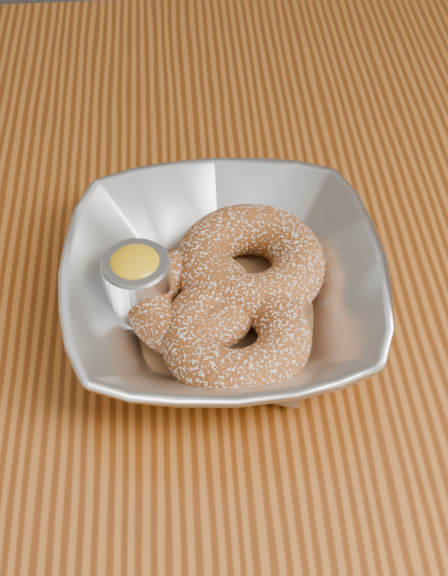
{
  "coord_description": "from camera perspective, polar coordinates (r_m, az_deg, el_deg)",
  "views": [
    {
      "loc": [
        0.02,
        -0.44,
        1.22
      ],
      "look_at": [
        0.05,
        -0.06,
        0.78
      ],
      "focal_mm": 50.0,
      "sensor_mm": 36.0,
      "label": 1
    }
  ],
  "objects": [
    {
      "name": "ramekin",
      "position": [
        0.58,
        -6.18,
        0.46
      ],
      "size": [
        0.05,
        0.05,
        0.06
      ],
      "color": "silver",
      "rests_on": "table"
    },
    {
      "name": "donut_back",
      "position": [
        0.6,
        1.85,
        1.74
      ],
      "size": [
        0.13,
        0.13,
        0.04
      ],
      "primitive_type": "torus",
      "rotation": [
        0.0,
        0.0,
        -0.14
      ],
      "color": "brown",
      "rests_on": "parchment"
    },
    {
      "name": "donut_front",
      "position": [
        0.56,
        0.85,
        -3.42
      ],
      "size": [
        0.12,
        0.12,
        0.04
      ],
      "primitive_type": "torus",
      "rotation": [
        0.0,
        0.0,
        -0.12
      ],
      "color": "brown",
      "rests_on": "parchment"
    },
    {
      "name": "serving_bowl",
      "position": [
        0.58,
        0.0,
        -0.09
      ],
      "size": [
        0.23,
        0.23,
        0.06
      ],
      "primitive_type": "imported",
      "color": "silver",
      "rests_on": "table"
    },
    {
      "name": "table",
      "position": [
        0.72,
        -4.06,
        -3.2
      ],
      "size": [
        1.2,
        0.8,
        0.75
      ],
      "color": "brown",
      "rests_on": "ground_plane"
    },
    {
      "name": "donut_extra",
      "position": [
        0.58,
        -2.28,
        -0.98
      ],
      "size": [
        0.12,
        0.12,
        0.03
      ],
      "primitive_type": "torus",
      "rotation": [
        0.0,
        0.0,
        -0.29
      ],
      "color": "brown",
      "rests_on": "parchment"
    },
    {
      "name": "parchment",
      "position": [
        0.6,
        0.0,
        -1.31
      ],
      "size": [
        0.19,
        0.19,
        0.0
      ],
      "primitive_type": "cube",
      "rotation": [
        0.0,
        0.0,
        1.22
      ],
      "color": "brown",
      "rests_on": "table"
    }
  ]
}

